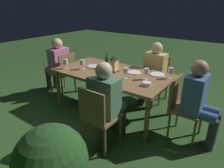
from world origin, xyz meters
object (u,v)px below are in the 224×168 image
at_px(bowl_olives, 147,84).
at_px(bowl_bread, 107,64).
at_px(chair_head_far, 64,72).
at_px(green_bottle_on_table, 107,62).
at_px(chair_head_near, 183,105).
at_px(wine_glass_c, 82,63).
at_px(person_in_blue, 199,99).
at_px(wine_glass_e, 171,71).
at_px(person_in_pink, 57,63).
at_px(plate_b, 134,72).
at_px(dining_table, 112,75).
at_px(plate_a, 94,66).
at_px(person_in_green, 107,99).
at_px(wine_glass_a, 146,72).
at_px(lantern_centerpiece, 114,63).
at_px(chair_side_left_a, 157,76).
at_px(wine_glass_d, 126,71).
at_px(person_in_mustard, 153,71).
at_px(plate_c, 157,74).
at_px(chair_side_right_a, 98,115).
at_px(potted_plant_corner, 52,165).
at_px(wine_glass_b, 66,62).

height_order(bowl_olives, bowl_bread, bowl_olives).
relative_size(chair_head_far, green_bottle_on_table, 3.00).
bearing_deg(green_bottle_on_table, bowl_olives, 162.35).
bearing_deg(green_bottle_on_table, chair_head_near, 175.37).
bearing_deg(wine_glass_c, green_bottle_on_table, -137.85).
distance_m(person_in_blue, wine_glass_e, 0.62).
distance_m(person_in_pink, plate_b, 1.73).
bearing_deg(dining_table, plate_a, -6.17).
relative_size(person_in_green, green_bottle_on_table, 3.96).
bearing_deg(bowl_bread, wine_glass_e, -178.89).
height_order(wine_glass_a, wine_glass_e, same).
bearing_deg(wine_glass_e, lantern_centerpiece, 15.61).
relative_size(chair_head_far, chair_side_left_a, 1.00).
bearing_deg(lantern_centerpiece, bowl_olives, 162.86).
bearing_deg(chair_head_near, chair_side_left_a, -49.16).
bearing_deg(person_in_blue, plate_b, -9.92).
distance_m(chair_head_near, wine_glass_a, 0.70).
height_order(person_in_green, wine_glass_d, person_in_green).
bearing_deg(person_in_blue, plate_a, -1.49).
relative_size(person_in_mustard, wine_glass_d, 6.80).
distance_m(person_in_green, plate_b, 0.91).
bearing_deg(person_in_pink, person_in_mustard, -159.05).
height_order(chair_side_left_a, plate_a, chair_side_left_a).
bearing_deg(plate_c, person_in_blue, 156.56).
distance_m(chair_side_right_a, plate_a, 1.31).
bearing_deg(potted_plant_corner, bowl_olives, -92.34).
xyz_separation_m(person_in_green, plate_c, (-0.24, -1.02, 0.09)).
height_order(chair_head_far, person_in_mustard, person_in_mustard).
xyz_separation_m(chair_head_far, plate_b, (-1.53, -0.19, 0.24)).
distance_m(person_in_green, wine_glass_c, 1.10).
relative_size(chair_side_left_a, plate_c, 3.76).
height_order(person_in_blue, person_in_mustard, same).
xyz_separation_m(dining_table, wine_glass_d, (-0.34, 0.12, 0.17)).
relative_size(person_in_blue, lantern_centerpiece, 4.34).
bearing_deg(chair_head_near, person_in_blue, 180.00).
relative_size(person_in_pink, green_bottle_on_table, 3.96).
xyz_separation_m(plate_b, plate_c, (-0.36, -0.13, 0.00)).
height_order(wine_glass_d, plate_c, wine_glass_d).
xyz_separation_m(green_bottle_on_table, wine_glass_a, (-0.80, 0.07, 0.01)).
height_order(person_in_pink, person_in_mustard, same).
bearing_deg(dining_table, wine_glass_d, 161.00).
relative_size(wine_glass_b, plate_b, 0.75).
bearing_deg(potted_plant_corner, person_in_pink, -40.86).
height_order(chair_head_near, potted_plant_corner, potted_plant_corner).
xyz_separation_m(plate_c, bowl_bread, (0.98, 0.05, 0.02)).
height_order(chair_side_right_a, plate_c, chair_side_right_a).
distance_m(chair_head_near, lantern_centerpiece, 1.26).
bearing_deg(potted_plant_corner, dining_table, -69.62).
bearing_deg(wine_glass_e, dining_table, 18.03).
bearing_deg(wine_glass_d, chair_head_far, -4.36).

